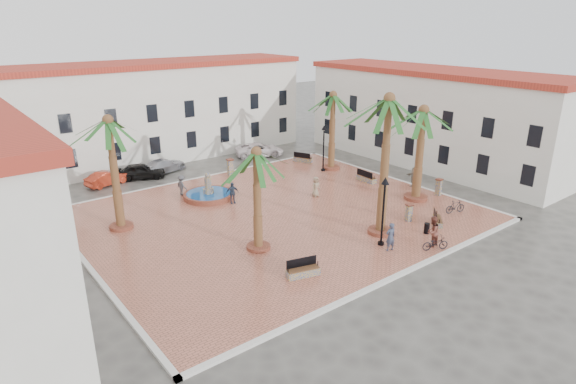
% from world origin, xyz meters
% --- Properties ---
extents(ground, '(120.00, 120.00, 0.00)m').
position_xyz_m(ground, '(0.00, 0.00, 0.00)').
color(ground, '#56544F').
rests_on(ground, ground).
extents(plaza, '(26.00, 22.00, 0.15)m').
position_xyz_m(plaza, '(0.00, 0.00, 0.07)').
color(plaza, '#BA674F').
rests_on(plaza, ground).
extents(kerb_n, '(26.30, 0.30, 0.16)m').
position_xyz_m(kerb_n, '(0.00, 11.00, 0.08)').
color(kerb_n, silver).
rests_on(kerb_n, ground).
extents(kerb_s, '(26.30, 0.30, 0.16)m').
position_xyz_m(kerb_s, '(0.00, -11.00, 0.08)').
color(kerb_s, silver).
rests_on(kerb_s, ground).
extents(kerb_e, '(0.30, 22.30, 0.16)m').
position_xyz_m(kerb_e, '(13.00, 0.00, 0.08)').
color(kerb_e, silver).
rests_on(kerb_e, ground).
extents(kerb_w, '(0.30, 22.30, 0.16)m').
position_xyz_m(kerb_w, '(-13.00, 0.00, 0.08)').
color(kerb_w, silver).
rests_on(kerb_w, ground).
extents(building_north, '(30.40, 7.40, 9.50)m').
position_xyz_m(building_north, '(-0.00, 19.99, 4.77)').
color(building_north, white).
rests_on(building_north, ground).
extents(building_east, '(7.40, 26.40, 9.00)m').
position_xyz_m(building_east, '(19.99, 2.00, 4.52)').
color(building_east, white).
rests_on(building_east, ground).
extents(fountain, '(3.91, 3.91, 2.02)m').
position_xyz_m(fountain, '(-2.18, 5.99, 0.42)').
color(fountain, brown).
rests_on(fountain, plaza).
extents(palm_nw, '(5.04, 5.04, 7.61)m').
position_xyz_m(palm_nw, '(-9.64, 4.42, 6.58)').
color(palm_nw, brown).
rests_on(palm_nw, plaza).
extents(palm_sw, '(4.72, 4.72, 6.36)m').
position_xyz_m(palm_sw, '(-4.17, -3.72, 5.44)').
color(palm_sw, brown).
rests_on(palm_sw, plaza).
extents(palm_s, '(5.26, 5.26, 9.07)m').
position_xyz_m(palm_s, '(3.38, -6.70, 7.94)').
color(palm_s, brown).
rests_on(palm_s, plaza).
extents(palm_e, '(5.77, 5.77, 7.30)m').
position_xyz_m(palm_e, '(10.31, -4.12, 6.15)').
color(palm_e, brown).
rests_on(palm_e, plaza).
extents(palm_ne, '(5.20, 5.20, 7.19)m').
position_xyz_m(palm_ne, '(10.64, 5.85, 6.14)').
color(palm_ne, brown).
rests_on(palm_ne, plaza).
extents(bench_s, '(1.94, 1.03, 0.98)m').
position_xyz_m(bench_s, '(-4.16, -7.94, 0.43)').
color(bench_s, gray).
rests_on(bench_s, plaza).
extents(bench_se, '(1.58, 1.49, 0.88)m').
position_xyz_m(bench_se, '(7.54, -8.11, 0.40)').
color(bench_se, gray).
rests_on(bench_se, plaza).
extents(bench_e, '(0.64, 1.92, 1.01)m').
position_xyz_m(bench_e, '(10.43, 1.20, 0.43)').
color(bench_e, gray).
rests_on(bench_e, plaza).
extents(bench_ne, '(1.29, 1.91, 0.97)m').
position_xyz_m(bench_ne, '(10.00, 9.21, 0.42)').
color(bench_ne, gray).
rests_on(bench_ne, plaza).
extents(lamppost_s, '(0.48, 0.48, 4.38)m').
position_xyz_m(lamppost_s, '(2.09, -7.93, 3.12)').
color(lamppost_s, black).
rests_on(lamppost_s, plaza).
extents(lamppost_e, '(0.46, 0.46, 4.23)m').
position_xyz_m(lamppost_e, '(9.60, 5.81, 3.01)').
color(lamppost_e, black).
rests_on(lamppost_e, plaza).
extents(bollard_se, '(0.53, 0.53, 1.23)m').
position_xyz_m(bollard_se, '(6.38, -6.59, 0.79)').
color(bollard_se, gray).
rests_on(bollard_se, plaza).
extents(bollard_n, '(0.59, 0.59, 1.54)m').
position_xyz_m(bollard_n, '(2.09, 9.73, 0.95)').
color(bollard_n, gray).
rests_on(bollard_n, plaza).
extents(bollard_e, '(0.56, 0.56, 1.35)m').
position_xyz_m(bollard_e, '(12.40, -4.67, 0.85)').
color(bollard_e, gray).
rests_on(bollard_e, plaza).
extents(litter_bin, '(0.36, 0.36, 0.69)m').
position_xyz_m(litter_bin, '(5.70, -8.60, 0.50)').
color(litter_bin, black).
rests_on(litter_bin, plaza).
extents(cyclist_a, '(0.72, 0.55, 1.78)m').
position_xyz_m(cyclist_a, '(1.92, -8.77, 1.04)').
color(cyclist_a, '#363E55').
rests_on(cyclist_a, plaza).
extents(bicycle_a, '(1.72, 1.22, 0.86)m').
position_xyz_m(bicycle_a, '(4.12, -10.40, 0.58)').
color(bicycle_a, black).
rests_on(bicycle_a, plaza).
extents(cyclist_b, '(1.03, 0.85, 1.93)m').
position_xyz_m(cyclist_b, '(4.38, -9.95, 1.12)').
color(cyclist_b, brown).
rests_on(cyclist_b, plaza).
extents(bicycle_b, '(1.64, 0.91, 0.95)m').
position_xyz_m(bicycle_b, '(10.22, -7.67, 0.62)').
color(bicycle_b, black).
rests_on(bicycle_b, plaza).
extents(pedestrian_fountain_a, '(0.81, 0.56, 1.59)m').
position_xyz_m(pedestrian_fountain_a, '(4.59, 1.08, 0.95)').
color(pedestrian_fountain_a, gray).
rests_on(pedestrian_fountain_a, plaza).
extents(pedestrian_fountain_b, '(1.04, 0.63, 1.66)m').
position_xyz_m(pedestrian_fountain_b, '(-1.36, 3.80, 0.98)').
color(pedestrian_fountain_b, '#2F3D53').
rests_on(pedestrian_fountain_b, plaza).
extents(pedestrian_north, '(0.79, 1.16, 1.66)m').
position_xyz_m(pedestrian_north, '(-3.56, 7.75, 0.98)').
color(pedestrian_north, '#45454A').
rests_on(pedestrian_north, plaza).
extents(pedestrian_east, '(1.02, 1.68, 1.72)m').
position_xyz_m(pedestrian_east, '(12.40, -2.22, 1.01)').
color(pedestrian_east, gray).
rests_on(pedestrian_east, plaza).
extents(car_black, '(4.40, 3.19, 1.39)m').
position_xyz_m(car_black, '(-4.30, 14.24, 0.70)').
color(car_black, black).
rests_on(car_black, ground).
extents(car_red, '(3.92, 2.16, 1.22)m').
position_xyz_m(car_red, '(-7.21, 14.33, 0.61)').
color(car_red, red).
rests_on(car_red, ground).
extents(car_silver, '(4.74, 3.04, 1.28)m').
position_xyz_m(car_silver, '(-1.94, 14.78, 0.64)').
color(car_silver, '#ABABB4').
rests_on(car_silver, ground).
extents(car_white, '(5.40, 4.10, 1.36)m').
position_xyz_m(car_white, '(8.18, 14.01, 0.68)').
color(car_white, white).
rests_on(car_white, ground).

